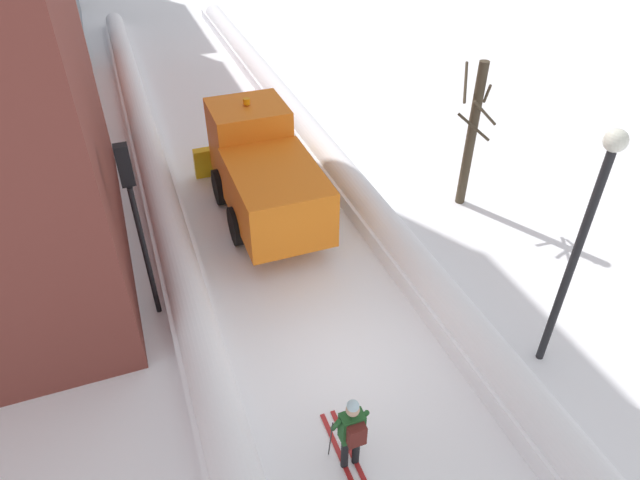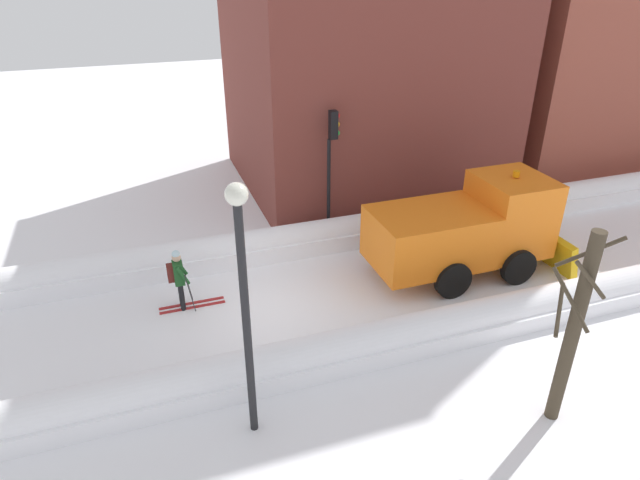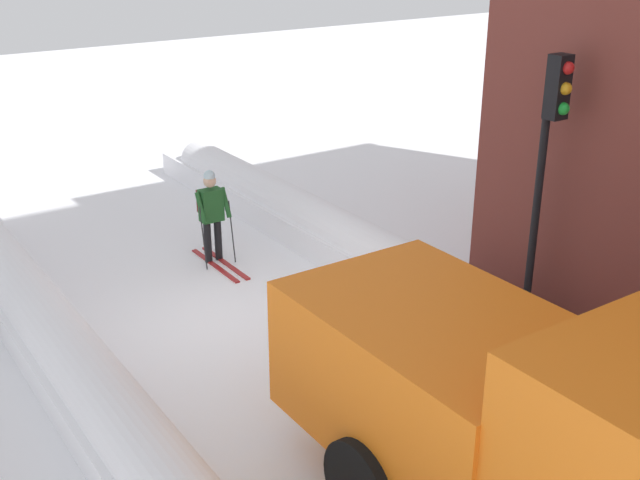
{
  "view_description": "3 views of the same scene",
  "coord_description": "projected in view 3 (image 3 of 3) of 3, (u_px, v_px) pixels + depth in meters",
  "views": [
    {
      "loc": [
        -3.29,
        -7.4,
        9.42
      ],
      "look_at": [
        0.56,
        2.91,
        1.15
      ],
      "focal_mm": 31.12,
      "sensor_mm": 36.0,
      "label": 1
    },
    {
      "loc": [
        12.42,
        -2.82,
        8.8
      ],
      "look_at": [
        -1.37,
        1.97,
        1.1
      ],
      "focal_mm": 30.87,
      "sensor_mm": 36.0,
      "label": 2
    },
    {
      "loc": [
        5.31,
        10.33,
        6.1
      ],
      "look_at": [
        -0.75,
        1.42,
        1.68
      ],
      "focal_mm": 44.21,
      "sensor_mm": 36.0,
      "label": 3
    }
  ],
  "objects": [
    {
      "name": "skier",
      "position": [
        211.0,
        211.0,
        14.75
      ],
      "size": [
        0.62,
        1.8,
        1.81
      ],
      "color": "black",
      "rests_on": "ground"
    },
    {
      "name": "traffic_light_pole",
      "position": [
        549.0,
        146.0,
        11.26
      ],
      "size": [
        0.28,
        0.42,
        4.38
      ],
      "color": "black",
      "rests_on": "ground"
    },
    {
      "name": "plow_truck",
      "position": [
        528.0,
        430.0,
        7.67
      ],
      "size": [
        3.2,
        5.98,
        3.12
      ],
      "color": "orange",
      "rests_on": "ground"
    }
  ]
}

